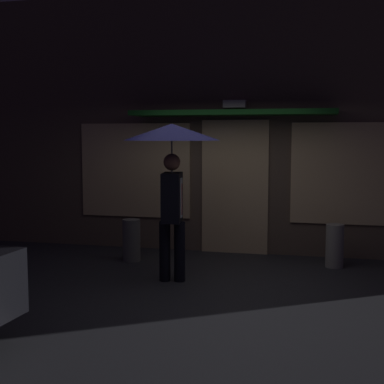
{
  "coord_description": "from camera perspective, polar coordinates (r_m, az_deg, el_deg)",
  "views": [
    {
      "loc": [
        1.33,
        -6.5,
        1.95
      ],
      "look_at": [
        -0.27,
        0.27,
        1.21
      ],
      "focal_mm": 50.03,
      "sensor_mm": 36.0,
      "label": 1
    }
  ],
  "objects": [
    {
      "name": "building_facade",
      "position": [
        8.94,
        4.8,
        7.2
      ],
      "size": [
        10.44,
        1.0,
        4.3
      ],
      "color": "brown",
      "rests_on": "ground"
    },
    {
      "name": "sidewalk_bollard_2",
      "position": [
        8.39,
        -6.46,
        -5.12
      ],
      "size": [
        0.27,
        0.27,
        0.65
      ],
      "primitive_type": "cylinder",
      "color": "slate",
      "rests_on": "ground"
    },
    {
      "name": "sidewalk_bollard",
      "position": [
        8.23,
        14.97,
        -5.55
      ],
      "size": [
        0.26,
        0.26,
        0.64
      ],
      "primitive_type": "cylinder",
      "color": "#9E998E",
      "rests_on": "ground"
    },
    {
      "name": "ground_plane",
      "position": [
        6.92,
        1.7,
        -10.31
      ],
      "size": [
        18.0,
        18.0,
        0.0
      ],
      "primitive_type": "plane",
      "color": "#2D2D33"
    },
    {
      "name": "person_with_umbrella",
      "position": [
        7.03,
        -2.16,
        4.23
      ],
      "size": [
        1.27,
        1.27,
        2.1
      ],
      "rotation": [
        0.0,
        0.0,
        -1.43
      ],
      "color": "black",
      "rests_on": "ground"
    }
  ]
}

